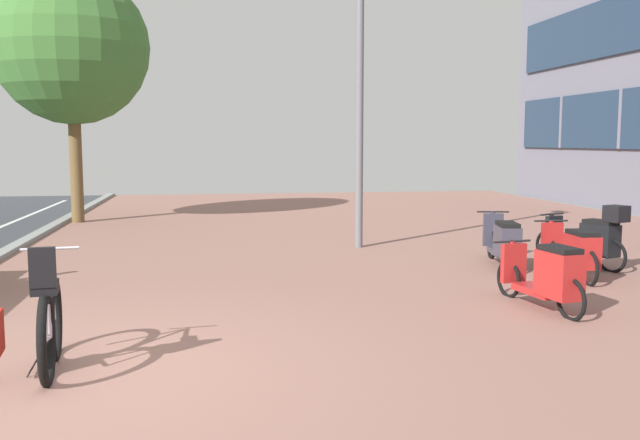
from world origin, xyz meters
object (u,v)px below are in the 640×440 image
object	(u,v)px
bicycle_foreground	(46,324)
scooter_near	(503,242)
lamp_post	(360,66)
scooter_mid	(574,251)
scooter_far	(591,238)
street_tree	(71,48)
scooter_extra	(548,276)

from	to	relation	value
bicycle_foreground	scooter_near	xyz separation A→B (m)	(5.82, 3.95, -0.01)
lamp_post	scooter_near	bearing A→B (deg)	-53.48
lamp_post	scooter_mid	bearing A→B (deg)	-54.72
scooter_near	scooter_far	xyz separation A→B (m)	(1.30, -0.25, 0.06)
scooter_near	lamp_post	distance (m)	4.10
scooter_mid	scooter_near	bearing A→B (deg)	122.11
bicycle_foreground	scooter_mid	bearing A→B (deg)	24.81
street_tree	lamp_post	bearing A→B (deg)	-40.49
scooter_extra	scooter_near	bearing A→B (deg)	76.28
bicycle_foreground	scooter_extra	bearing A→B (deg)	13.87
scooter_mid	scooter_extra	size ratio (longest dim) A/B	1.08
bicycle_foreground	scooter_mid	xyz separation A→B (m)	(6.43, 2.97, -0.02)
scooter_near	street_tree	world-z (taller)	street_tree
bicycle_foreground	lamp_post	distance (m)	8.03
scooter_mid	lamp_post	xyz separation A→B (m)	(-2.36, 3.34, 2.88)
bicycle_foreground	scooter_extra	size ratio (longest dim) A/B	0.86
street_tree	scooter_mid	bearing A→B (deg)	-45.45
street_tree	scooter_far	bearing A→B (deg)	-40.51
scooter_far	scooter_extra	xyz separation A→B (m)	(-1.95, -2.43, -0.05)
lamp_post	street_tree	size ratio (longest dim) A/B	1.00
scooter_far	scooter_extra	world-z (taller)	scooter_far
scooter_near	street_tree	bearing A→B (deg)	135.91
scooter_far	lamp_post	bearing A→B (deg)	139.44
scooter_mid	lamp_post	distance (m)	5.00
scooter_mid	scooter_far	world-z (taller)	scooter_far
scooter_extra	street_tree	distance (m)	12.69
bicycle_foreground	scooter_near	size ratio (longest dim) A/B	0.77
scooter_far	scooter_extra	bearing A→B (deg)	-128.81
scooter_near	scooter_extra	size ratio (longest dim) A/B	1.12
scooter_far	street_tree	distance (m)	12.19
bicycle_foreground	scooter_near	bearing A→B (deg)	34.19
scooter_far	scooter_near	bearing A→B (deg)	169.19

